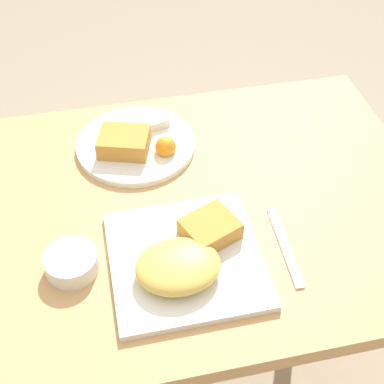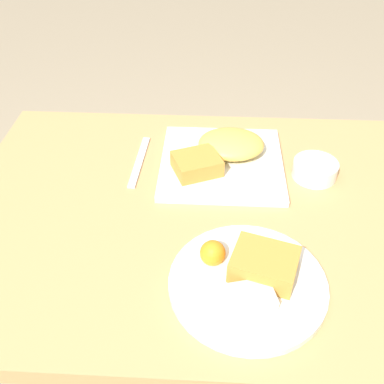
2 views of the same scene
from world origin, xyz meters
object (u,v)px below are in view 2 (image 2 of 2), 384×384
object	(u,v)px
plate_oval_far	(249,278)
sauce_ramekin	(315,169)
butter_knife	(139,161)
plate_square_near	(222,156)

from	to	relation	value
plate_oval_far	sauce_ramekin	distance (m)	0.34
plate_oval_far	butter_knife	xyz separation A→B (m)	(0.23, -0.33, -0.01)
plate_square_near	butter_knife	size ratio (longest dim) A/B	1.41
plate_square_near	plate_oval_far	world-z (taller)	plate_square_near
sauce_ramekin	butter_knife	size ratio (longest dim) A/B	0.50
sauce_ramekin	butter_knife	distance (m)	0.38
butter_knife	plate_oval_far	bearing A→B (deg)	37.03
plate_square_near	plate_oval_far	size ratio (longest dim) A/B	1.02
plate_square_near	butter_knife	distance (m)	0.18
plate_oval_far	plate_square_near	bearing A→B (deg)	-82.54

